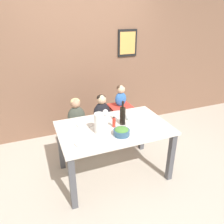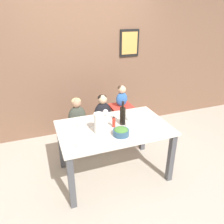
{
  "view_description": "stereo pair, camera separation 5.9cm",
  "coord_description": "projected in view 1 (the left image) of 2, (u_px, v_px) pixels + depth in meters",
  "views": [
    {
      "loc": [
        -0.94,
        -2.29,
        2.09
      ],
      "look_at": [
        0.0,
        0.07,
        0.92
      ],
      "focal_mm": 35.0,
      "sensor_mm": 36.0,
      "label": 1
    },
    {
      "loc": [
        -0.88,
        -2.31,
        2.09
      ],
      "look_at": [
        0.0,
        0.07,
        0.92
      ],
      "focal_mm": 35.0,
      "sensor_mm": 36.0,
      "label": 2
    }
  ],
  "objects": [
    {
      "name": "chair_right_highchair",
      "position": [
        120.0,
        114.0,
        3.61
      ],
      "size": [
        0.35,
        0.34,
        0.7
      ],
      "color": "silver",
      "rests_on": "ground_plane"
    },
    {
      "name": "person_baby_right",
      "position": [
        121.0,
        95.0,
        3.47
      ],
      "size": [
        0.19,
        0.14,
        0.35
      ],
      "color": "#3366B2",
      "rests_on": "chair_right_highchair"
    },
    {
      "name": "wine_glass_far",
      "position": [
        105.0,
        113.0,
        2.87
      ],
      "size": [
        0.08,
        0.08,
        0.19
      ],
      "color": "white",
      "rests_on": "dining_table"
    },
    {
      "name": "ground_plane",
      "position": [
        114.0,
        172.0,
        3.12
      ],
      "size": [
        14.0,
        14.0,
        0.0
      ],
      "primitive_type": "plane",
      "color": "#BCB2A3"
    },
    {
      "name": "person_child_center",
      "position": [
        102.0,
        109.0,
        3.44
      ],
      "size": [
        0.27,
        0.15,
        0.46
      ],
      "color": "black",
      "rests_on": "chair_far_center"
    },
    {
      "name": "salad_bowl_large",
      "position": [
        122.0,
        131.0,
        2.61
      ],
      "size": [
        0.2,
        0.2,
        0.1
      ],
      "color": "#335675",
      "rests_on": "dining_table"
    },
    {
      "name": "wine_bottle",
      "position": [
        123.0,
        115.0,
        2.83
      ],
      "size": [
        0.07,
        0.07,
        0.32
      ],
      "color": "black",
      "rests_on": "dining_table"
    },
    {
      "name": "wall_back",
      "position": [
        83.0,
        59.0,
        3.76
      ],
      "size": [
        10.0,
        0.09,
        2.7
      ],
      "color": "brown",
      "rests_on": "ground_plane"
    },
    {
      "name": "chair_far_left",
      "position": [
        77.0,
        130.0,
        3.43
      ],
      "size": [
        0.42,
        0.39,
        0.47
      ],
      "color": "silver",
      "rests_on": "ground_plane"
    },
    {
      "name": "dining_table",
      "position": [
        114.0,
        134.0,
        2.86
      ],
      "size": [
        1.43,
        0.9,
        0.74
      ],
      "color": "silver",
      "rests_on": "ground_plane"
    },
    {
      "name": "dinner_plate_back_left",
      "position": [
        85.0,
        124.0,
        2.87
      ],
      "size": [
        0.24,
        0.24,
        0.01
      ],
      "color": "silver",
      "rests_on": "dining_table"
    },
    {
      "name": "chair_far_center",
      "position": [
        102.0,
        126.0,
        3.57
      ],
      "size": [
        0.42,
        0.39,
        0.47
      ],
      "color": "silver",
      "rests_on": "ground_plane"
    },
    {
      "name": "condiment_bottle_hot_sauce",
      "position": [
        114.0,
        121.0,
        2.79
      ],
      "size": [
        0.04,
        0.04,
        0.15
      ],
      "color": "red",
      "rests_on": "dining_table"
    },
    {
      "name": "dinner_plate_front_left",
      "position": [
        84.0,
        142.0,
        2.47
      ],
      "size": [
        0.24,
        0.24,
        0.01
      ],
      "color": "silver",
      "rests_on": "dining_table"
    },
    {
      "name": "paper_towel_roll",
      "position": [
        99.0,
        123.0,
        2.63
      ],
      "size": [
        0.12,
        0.12,
        0.25
      ],
      "color": "white",
      "rests_on": "dining_table"
    },
    {
      "name": "person_child_left",
      "position": [
        76.0,
        113.0,
        3.3
      ],
      "size": [
        0.27,
        0.15,
        0.46
      ],
      "color": "#3D4238",
      "rests_on": "chair_far_left"
    },
    {
      "name": "wine_glass_near",
      "position": [
        128.0,
        117.0,
        2.75
      ],
      "size": [
        0.08,
        0.08,
        0.19
      ],
      "color": "white",
      "rests_on": "dining_table"
    }
  ]
}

